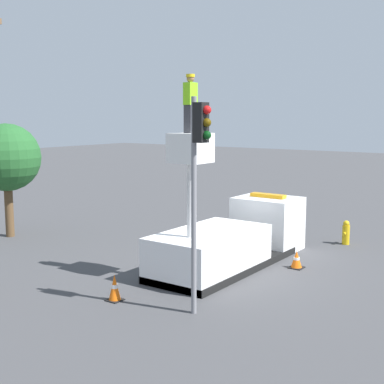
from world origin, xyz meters
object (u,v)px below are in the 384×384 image
at_px(worker, 190,104).
at_px(tree_left_bg, 7,158).
at_px(fire_hydrant, 346,233).
at_px(bucket_truck, 232,240).
at_px(traffic_cone_rear, 115,288).
at_px(traffic_cone_curbside, 296,260).
at_px(traffic_light_pole, 198,163).

distance_m(worker, tree_left_bg, 10.31).
bearing_deg(worker, fire_hydrant, -16.28).
distance_m(bucket_truck, tree_left_bg, 10.53).
height_order(traffic_cone_rear, traffic_cone_curbside, traffic_cone_rear).
height_order(bucket_truck, fire_hydrant, bucket_truck).
height_order(fire_hydrant, tree_left_bg, tree_left_bg).
height_order(worker, tree_left_bg, worker).
distance_m(traffic_light_pole, tree_left_bg, 12.16).
distance_m(bucket_truck, traffic_cone_rear, 5.18).
xyz_separation_m(traffic_light_pole, traffic_cone_curbside, (5.48, -0.29, -3.71)).
distance_m(traffic_cone_rear, traffic_cone_curbside, 6.62).
bearing_deg(traffic_cone_curbside, traffic_light_pole, 177.00).
distance_m(bucket_truck, traffic_light_pole, 5.82).
height_order(bucket_truck, traffic_cone_rear, bucket_truck).
bearing_deg(traffic_light_pole, traffic_cone_curbside, -3.00).
bearing_deg(fire_hydrant, bucket_truck, 156.70).
distance_m(bucket_truck, traffic_cone_curbside, 2.32).
xyz_separation_m(fire_hydrant, traffic_cone_curbside, (-4.31, 0.19, -0.19)).
bearing_deg(worker, traffic_cone_rear, 164.13).
distance_m(bucket_truck, worker, 5.27).
bearing_deg(tree_left_bg, traffic_light_pole, -103.14).
xyz_separation_m(worker, fire_hydrant, (7.68, -2.24, -5.06)).
bearing_deg(tree_left_bg, traffic_cone_rear, -109.36).
bearing_deg(traffic_cone_rear, worker, -15.87).
bearing_deg(traffic_cone_curbside, fire_hydrant, -2.48).
bearing_deg(fire_hydrant, traffic_cone_rear, 163.83).
relative_size(fire_hydrant, traffic_cone_curbside, 1.63).
height_order(fire_hydrant, traffic_cone_rear, fire_hydrant).
bearing_deg(traffic_cone_rear, traffic_light_pole, -78.51).
bearing_deg(bucket_truck, worker, 180.00).
bearing_deg(fire_hydrant, tree_left_bg, 119.77).
height_order(bucket_truck, tree_left_bg, tree_left_bg).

